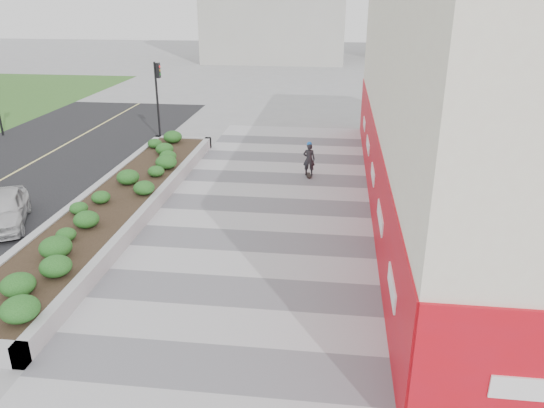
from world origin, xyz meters
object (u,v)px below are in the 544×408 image
Objects in this scene: traffic_signal_near at (158,89)px; skateboarder at (309,159)px; car_white at (4,209)px; planter at (118,200)px.

traffic_signal_near is 10.50m from skateboarder.
traffic_signal_near reaches higher than car_white.
traffic_signal_near reaches higher than planter.
planter is 11.20× the size of skateboarder.
planter is 5.00× the size of car_white.
skateboarder reaches higher than planter.
skateboarder is 12.27m from car_white.
skateboarder is at bearing 35.03° from planter.
traffic_signal_near is at bearing 99.35° from planter.
skateboarder is (8.63, -5.66, -1.95)m from traffic_signal_near.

